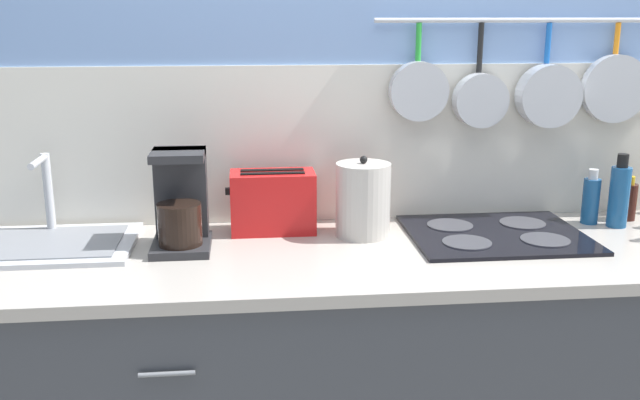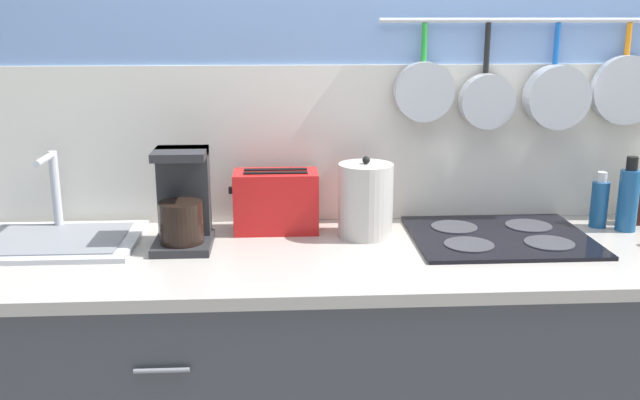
{
  "view_description": "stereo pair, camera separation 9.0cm",
  "coord_description": "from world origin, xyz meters",
  "px_view_note": "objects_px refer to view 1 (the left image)",
  "views": [
    {
      "loc": [
        -0.49,
        -1.97,
        1.59
      ],
      "look_at": [
        -0.29,
        0.0,
        1.07
      ],
      "focal_mm": 40.0,
      "sensor_mm": 36.0,
      "label": 1
    },
    {
      "loc": [
        -0.4,
        -1.98,
        1.59
      ],
      "look_at": [
        -0.29,
        0.0,
        1.07
      ],
      "focal_mm": 40.0,
      "sensor_mm": 36.0,
      "label": 2
    }
  ],
  "objects_px": {
    "bottle_olive_oil": "(619,195)",
    "toaster": "(273,202)",
    "coffee_maker": "(181,207)",
    "bottle_dish_soap": "(591,200)",
    "kettle": "(363,200)",
    "bottle_vinegar": "(627,201)"
  },
  "relations": [
    {
      "from": "kettle",
      "to": "bottle_dish_soap",
      "type": "relative_size",
      "value": 1.39
    },
    {
      "from": "kettle",
      "to": "bottle_vinegar",
      "type": "xyz_separation_m",
      "value": [
        0.92,
        0.08,
        -0.05
      ]
    },
    {
      "from": "coffee_maker",
      "to": "toaster",
      "type": "xyz_separation_m",
      "value": [
        0.28,
        0.13,
        -0.03
      ]
    },
    {
      "from": "coffee_maker",
      "to": "kettle",
      "type": "xyz_separation_m",
      "value": [
        0.56,
        0.05,
        -0.01
      ]
    },
    {
      "from": "bottle_dish_soap",
      "to": "bottle_olive_oil",
      "type": "distance_m",
      "value": 0.09
    },
    {
      "from": "coffee_maker",
      "to": "bottle_dish_soap",
      "type": "xyz_separation_m",
      "value": [
        1.33,
        0.11,
        -0.04
      ]
    },
    {
      "from": "toaster",
      "to": "kettle",
      "type": "xyz_separation_m",
      "value": [
        0.28,
        -0.07,
        0.02
      ]
    },
    {
      "from": "toaster",
      "to": "coffee_maker",
      "type": "bearing_deg",
      "value": -155.56
    },
    {
      "from": "toaster",
      "to": "bottle_dish_soap",
      "type": "xyz_separation_m",
      "value": [
        1.05,
        -0.02,
        -0.02
      ]
    },
    {
      "from": "coffee_maker",
      "to": "bottle_vinegar",
      "type": "relative_size",
      "value": 1.95
    },
    {
      "from": "bottle_vinegar",
      "to": "coffee_maker",
      "type": "bearing_deg",
      "value": -174.71
    },
    {
      "from": "coffee_maker",
      "to": "bottle_dish_soap",
      "type": "height_order",
      "value": "coffee_maker"
    },
    {
      "from": "coffee_maker",
      "to": "bottle_dish_soap",
      "type": "bearing_deg",
      "value": 4.6
    },
    {
      "from": "kettle",
      "to": "bottle_olive_oil",
      "type": "bearing_deg",
      "value": 0.62
    },
    {
      "from": "coffee_maker",
      "to": "kettle",
      "type": "height_order",
      "value": "coffee_maker"
    },
    {
      "from": "toaster",
      "to": "kettle",
      "type": "relative_size",
      "value": 1.11
    },
    {
      "from": "bottle_olive_oil",
      "to": "kettle",
      "type": "bearing_deg",
      "value": -179.38
    },
    {
      "from": "bottle_olive_oil",
      "to": "toaster",
      "type": "bearing_deg",
      "value": 176.75
    },
    {
      "from": "toaster",
      "to": "bottle_olive_oil",
      "type": "height_order",
      "value": "bottle_olive_oil"
    },
    {
      "from": "kettle",
      "to": "bottle_olive_oil",
      "type": "distance_m",
      "value": 0.85
    },
    {
      "from": "kettle",
      "to": "bottle_dish_soap",
      "type": "xyz_separation_m",
      "value": [
        0.77,
        0.05,
        -0.03
      ]
    },
    {
      "from": "bottle_olive_oil",
      "to": "bottle_vinegar",
      "type": "xyz_separation_m",
      "value": [
        0.07,
        0.07,
        -0.04
      ]
    }
  ]
}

